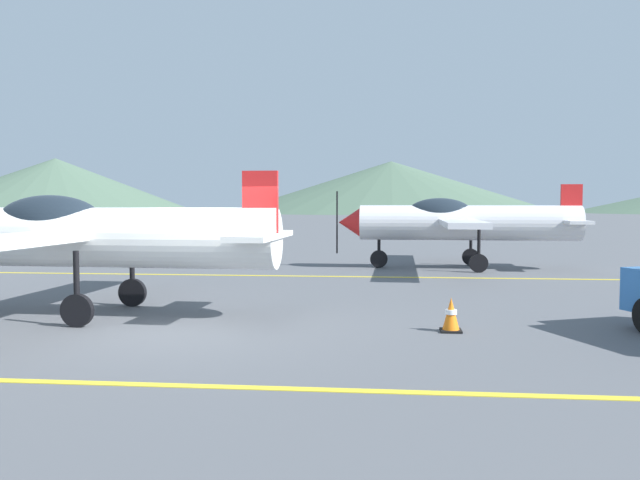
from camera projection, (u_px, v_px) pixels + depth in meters
ground_plane at (207, 326)px, 11.62m from camera, size 400.00×400.00×0.00m
apron_line_near at (122, 384)px, 7.89m from camera, size 80.00×0.16×0.01m
apron_line_far at (279, 276)px, 19.49m from camera, size 80.00×0.16×0.01m
airplane_near at (81, 235)px, 12.64m from camera, size 8.07×9.31×2.79m
airplane_mid at (459, 221)px, 21.56m from camera, size 8.05×9.29×2.79m
traffic_cone_front at (451, 315)px, 11.08m from camera, size 0.36×0.36×0.59m
hill_left at (56, 185)px, 141.91m from camera, size 60.96×60.96×11.79m
hill_centerleft at (391, 187)px, 144.99m from camera, size 71.62×71.62×11.31m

